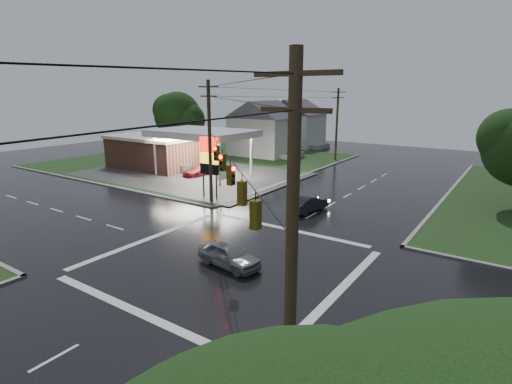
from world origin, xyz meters
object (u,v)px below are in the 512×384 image
Objects in this scene: utility_pole_se at (291,267)px; house_far at (295,123)px; car_pump at (200,170)px; gas_station at (168,149)px; utility_pole_n at (337,123)px; utility_pole_nw at (210,141)px; pylon_sign at (209,157)px; tree_nw_behind at (178,115)px; car_north at (308,204)px; car_crossing at (229,255)px; house_near at (264,128)px.

house_far is at bearing 118.68° from utility_pole_se.
car_pump is at bearing -83.50° from house_far.
gas_station is at bearing 140.30° from utility_pole_se.
utility_pole_n reaches higher than house_far.
pylon_sign is at bearing 135.00° from utility_pole_nw.
tree_nw_behind is at bearing -161.79° from utility_pole_n.
pylon_sign is at bearing -92.08° from utility_pole_n.
car_north is at bearing 115.61° from utility_pole_se.
utility_pole_n is at bearing -38.77° from house_far.
car_pump is (3.42, -29.97, -3.70)m from house_far.
pylon_sign is 1.44× the size of car_crossing.
car_north is at bearing -50.00° from house_near.
utility_pole_se is (20.00, -20.00, 1.71)m from pylon_sign.
car_pump is (-17.73, 6.04, 0.02)m from car_north.
house_near is 1.10× the size of tree_nw_behind.
utility_pole_nw is 31.82m from tree_nw_behind.
car_north is (8.70, -26.01, -4.78)m from utility_pole_n.
tree_nw_behind is at bearing 137.66° from utility_pole_se.
gas_station is at bearing -7.60° from car_north.
car_crossing is at bearing -37.81° from gas_station.
house_near is 18.51m from car_pump.
car_crossing is 26.55m from car_pump.
utility_pole_se is at bearing -40.81° from car_pump.
car_north is at bearing -71.51° from utility_pole_n.
pylon_sign is at bearing 18.34° from car_north.
car_pump is at bearing -9.18° from car_north.
house_far is at bearing 106.98° from pylon_sign.
car_north is (9.70, 1.49, -3.32)m from pylon_sign.
car_north is 18.73m from car_pump.
utility_pole_se reaches higher than pylon_sign.
utility_pole_se is at bearing -45.00° from utility_pole_nw.
car_crossing is (9.93, -38.56, -4.76)m from utility_pole_n.
utility_pole_nw is at bearing 135.00° from utility_pole_se.
tree_nw_behind is 46.24m from car_crossing.
utility_pole_n reaches higher than house_near.
car_north is (20.15, -24.01, -3.72)m from house_near.
utility_pole_nw is 1.00× the size of house_far.
utility_pole_se is 13.69m from car_crossing.
utility_pole_nw is 15.00m from car_crossing.
utility_pole_nw is (16.18, -10.20, 3.17)m from gas_station.
utility_pole_nw is 28.90m from house_near.
car_crossing is at bearing -40.76° from car_pump.
utility_pole_nw is at bearing -90.00° from utility_pole_n.
car_crossing reaches higher than car_pump.
house_near is at bearing -40.37° from car_north.
car_pump is at bearing 53.54° from car_crossing.
tree_nw_behind is (-24.34, -8.01, 0.71)m from utility_pole_n.
car_crossing is (10.93, -11.06, -3.30)m from pylon_sign.
house_far is at bearing 100.17° from car_pump.
tree_nw_behind is 2.40× the size of car_crossing.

